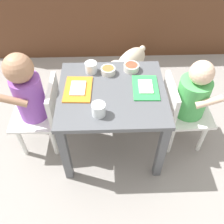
{
  "coord_description": "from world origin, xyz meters",
  "views": [
    {
      "loc": [
        -0.03,
        -1.01,
        1.4
      ],
      "look_at": [
        0.0,
        0.0,
        0.31
      ],
      "focal_mm": 40.22,
      "sensor_mm": 36.0,
      "label": 1
    }
  ],
  "objects": [
    {
      "name": "water_cup_right",
      "position": [
        -0.07,
        -0.16,
        0.5
      ],
      "size": [
        0.07,
        0.07,
        0.07
      ],
      "color": "white",
      "rests_on": "dining_table"
    },
    {
      "name": "cereal_bowl_right_side",
      "position": [
        0.12,
        0.18,
        0.5
      ],
      "size": [
        0.09,
        0.09,
        0.04
      ],
      "color": "silver",
      "rests_on": "dining_table"
    },
    {
      "name": "kitchen_cabinet_back",
      "position": [
        0.0,
        1.17,
        0.43
      ],
      "size": [
        2.25,
        0.32,
        0.85
      ],
      "primitive_type": "cube",
      "color": "#56331E",
      "rests_on": "ground"
    },
    {
      "name": "dining_table",
      "position": [
        0.0,
        0.0,
        0.39
      ],
      "size": [
        0.59,
        0.53,
        0.47
      ],
      "color": "#515459",
      "rests_on": "ground"
    },
    {
      "name": "food_tray_left",
      "position": [
        -0.19,
        0.02,
        0.48
      ],
      "size": [
        0.16,
        0.21,
        0.02
      ],
      "color": "orange",
      "rests_on": "dining_table"
    },
    {
      "name": "veggie_bowl_far",
      "position": [
        -0.02,
        0.16,
        0.49
      ],
      "size": [
        0.08,
        0.08,
        0.04
      ],
      "color": "silver",
      "rests_on": "dining_table"
    },
    {
      "name": "food_tray_right",
      "position": [
        0.19,
        0.02,
        0.48
      ],
      "size": [
        0.15,
        0.21,
        0.02
      ],
      "color": "green",
      "rests_on": "dining_table"
    },
    {
      "name": "seated_child_right",
      "position": [
        0.46,
        0.02,
        0.39
      ],
      "size": [
        0.29,
        0.29,
        0.64
      ],
      "color": "white",
      "rests_on": "ground"
    },
    {
      "name": "water_cup_left",
      "position": [
        -0.12,
        0.17,
        0.5
      ],
      "size": [
        0.07,
        0.07,
        0.06
      ],
      "color": "white",
      "rests_on": "dining_table"
    },
    {
      "name": "dog",
      "position": [
        0.15,
        0.62,
        0.2
      ],
      "size": [
        0.35,
        0.39,
        0.31
      ],
      "color": "beige",
      "rests_on": "ground"
    },
    {
      "name": "ground_plane",
      "position": [
        0.0,
        0.0,
        0.0
      ],
      "size": [
        7.0,
        7.0,
        0.0
      ],
      "primitive_type": "plane",
      "color": "gray"
    },
    {
      "name": "seated_child_left",
      "position": [
        -0.46,
        0.03,
        0.43
      ],
      "size": [
        0.28,
        0.28,
        0.7
      ],
      "color": "white",
      "rests_on": "ground"
    }
  ]
}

